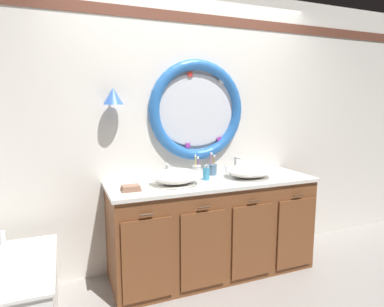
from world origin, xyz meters
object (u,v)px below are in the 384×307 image
object	(u,v)px
sink_basin_left	(176,176)
folded_hand_towel	(131,188)
toothbrush_holder_right	(213,169)
sink_basin_right	(249,171)
toothbrush_holder_left	(197,171)
soap_dispenser	(206,173)

from	to	relation	value
sink_basin_left	folded_hand_towel	xyz separation A→B (m)	(-0.40, -0.07, -0.05)
toothbrush_holder_right	sink_basin_right	bearing A→B (deg)	-38.32
toothbrush_holder_right	folded_hand_towel	distance (m)	0.89
toothbrush_holder_left	toothbrush_holder_right	bearing A→B (deg)	7.37
sink_basin_right	folded_hand_towel	size ratio (longest dim) A/B	2.90
sink_basin_left	toothbrush_holder_right	distance (m)	0.49
sink_basin_right	toothbrush_holder_right	bearing A→B (deg)	141.68
soap_dispenser	sink_basin_right	bearing A→B (deg)	-6.59
sink_basin_right	folded_hand_towel	xyz separation A→B (m)	(-1.12, -0.07, -0.04)
sink_basin_left	sink_basin_right	distance (m)	0.72
toothbrush_holder_left	sink_basin_right	bearing A→B (deg)	-23.14
sink_basin_left	toothbrush_holder_left	distance (m)	0.33
soap_dispenser	folded_hand_towel	size ratio (longest dim) A/B	0.96
sink_basin_right	folded_hand_towel	world-z (taller)	sink_basin_right
folded_hand_towel	sink_basin_right	bearing A→B (deg)	3.39
folded_hand_towel	toothbrush_holder_left	bearing A→B (deg)	21.04
toothbrush_holder_right	toothbrush_holder_left	bearing A→B (deg)	-172.63
sink_basin_right	folded_hand_towel	distance (m)	1.12
toothbrush_holder_left	toothbrush_holder_right	world-z (taller)	toothbrush_holder_right
sink_basin_left	soap_dispenser	distance (m)	0.30
folded_hand_towel	sink_basin_left	bearing A→B (deg)	9.39
toothbrush_holder_right	sink_basin_left	bearing A→B (deg)	-154.32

